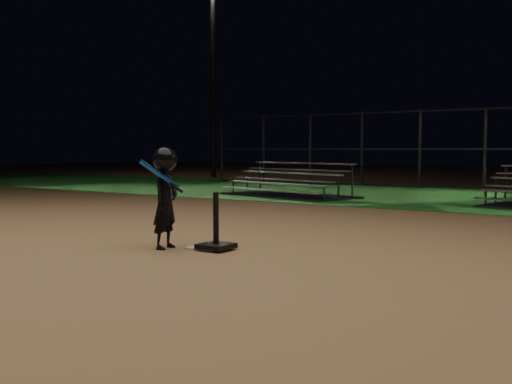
% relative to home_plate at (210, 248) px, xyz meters
% --- Properties ---
extents(ground, '(80.00, 80.00, 0.00)m').
position_rel_home_plate_xyz_m(ground, '(0.00, 0.00, -0.01)').
color(ground, '#A37449').
rests_on(ground, ground).
extents(grass_strip, '(60.00, 8.00, 0.01)m').
position_rel_home_plate_xyz_m(grass_strip, '(0.00, 10.00, -0.01)').
color(grass_strip, '#1C561C').
rests_on(grass_strip, ground).
extents(home_plate, '(0.45, 0.45, 0.02)m').
position_rel_home_plate_xyz_m(home_plate, '(0.00, 0.00, 0.00)').
color(home_plate, beige).
rests_on(home_plate, ground).
extents(batting_tee, '(0.38, 0.38, 0.69)m').
position_rel_home_plate_xyz_m(batting_tee, '(0.15, -0.07, 0.13)').
color(batting_tee, black).
rests_on(batting_tee, home_plate).
extents(child_batter, '(0.43, 0.62, 1.27)m').
position_rel_home_plate_xyz_m(child_batter, '(-0.45, -0.32, 0.66)').
color(child_batter, black).
rests_on(child_batter, ground).
extents(bleacher_left, '(3.95, 2.64, 0.89)m').
position_rel_home_plate_xyz_m(bleacher_left, '(-3.65, 7.73, 0.17)').
color(bleacher_left, silver).
rests_on(bleacher_left, ground).
extents(backstop_fence, '(20.08, 0.08, 2.50)m').
position_rel_home_plate_xyz_m(backstop_fence, '(0.00, 13.00, 1.24)').
color(backstop_fence, '#38383D').
rests_on(backstop_fence, ground).
extents(light_pole_left, '(0.90, 0.53, 8.30)m').
position_rel_home_plate_xyz_m(light_pole_left, '(-12.00, 14.94, 4.93)').
color(light_pole_left, '#2D2D30').
rests_on(light_pole_left, ground).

